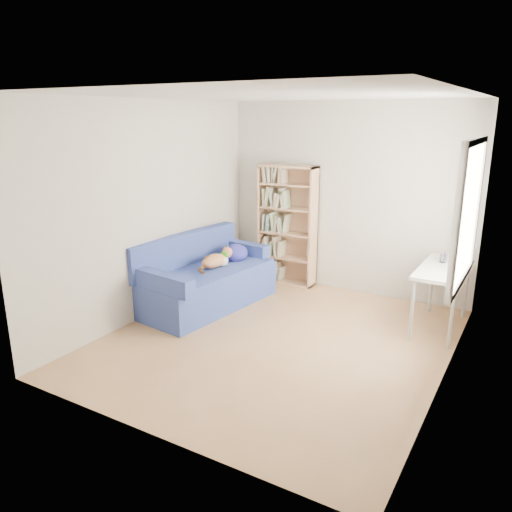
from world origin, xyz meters
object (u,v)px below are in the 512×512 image
Objects in this scene: bookshelf at (287,230)px; pen_cup at (443,258)px; desk at (443,274)px; sofa at (205,279)px.

pen_cup is (2.26, -0.41, 0.00)m from bookshelf.
desk is 7.52× the size of pen_cup.
bookshelf is 2.29m from pen_cup.
sofa is at bearing -110.22° from bookshelf.
desk is 0.24m from pen_cup.
bookshelf reaches higher than sofa.
pen_cup is (-0.05, 0.19, 0.14)m from desk.
bookshelf is 11.76× the size of pen_cup.
sofa is 2.95m from pen_cup.
sofa is at bearing -161.07° from pen_cup.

